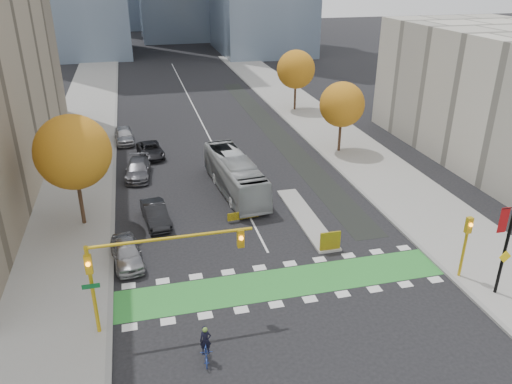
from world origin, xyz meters
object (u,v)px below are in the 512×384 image
tree_east_far (296,69)px  parked_car_e (124,135)px  tree_east_near (342,105)px  bus (235,175)px  parked_car_a (127,253)px  parked_car_d (151,150)px  parked_car_b (155,214)px  parked_car_c (138,169)px  traffic_signal_east (466,238)px  tree_west (73,152)px  hazard_board (330,241)px  traffic_signal_west (143,260)px  banner_lamppost (511,224)px  cyclist (206,349)px

tree_east_far → parked_car_e: tree_east_far is taller
tree_east_near → bus: tree_east_near is taller
parked_car_a → parked_car_d: (2.48, 19.20, -0.09)m
tree_east_near → parked_car_b: (-18.90, -11.02, -4.13)m
tree_east_near → parked_car_c: bearing=-174.8°
traffic_signal_east → parked_car_b: traffic_signal_east is taller
tree_west → hazard_board: bearing=-26.0°
parked_car_a → traffic_signal_west: bearing=-88.1°
banner_lamppost → parked_car_a: banner_lamppost is taller
tree_west → parked_car_e: (3.00, 18.18, -4.81)m
hazard_board → parked_car_d: bearing=116.6°
parked_car_d → parked_car_c: bearing=-112.5°
tree_west → tree_east_far: 35.73m
traffic_signal_east → parked_car_a: (-19.50, 6.49, -1.98)m
parked_car_d → parked_car_e: 5.58m
hazard_board → traffic_signal_west: (-11.93, -4.71, 3.23)m
banner_lamppost → tree_east_far: bearing=88.6°
cyclist → parked_car_a: (-3.57, 9.66, 0.11)m
banner_lamppost → parked_car_e: bearing=122.1°
traffic_signal_east → parked_car_a: bearing=161.6°
tree_west → parked_car_a: 8.30m
parked_car_c → parked_car_d: (1.36, 5.00, -0.07)m
hazard_board → tree_west: tree_west is taller
traffic_signal_east → parked_car_e: bearing=122.4°
bus → parked_car_c: bus is taller
bus → parked_car_e: size_ratio=2.32×
hazard_board → parked_car_b: (-10.90, 6.78, -0.06)m
tree_west → banner_lamppost: 27.63m
hazard_board → bus: bus is taller
parked_car_b → parked_car_e: (-2.10, 19.20, 0.07)m
tree_west → traffic_signal_east: (22.50, -12.51, -2.88)m
tree_west → parked_car_b: 7.13m
traffic_signal_west → parked_car_b: (1.03, 11.49, -3.30)m
tree_west → bus: tree_west is taller
tree_east_far → traffic_signal_east: size_ratio=1.87×
parked_car_a → parked_car_b: parked_car_a is taller
parked_car_b → parked_car_e: bearing=89.0°
cyclist → parked_car_c: 23.99m
tree_east_near → banner_lamppost: 24.51m
traffic_signal_west → parked_car_e: traffic_signal_west is taller
banner_lamppost → parked_car_e: 38.77m
tree_west → parked_car_c: bearing=63.3°
tree_west → tree_east_near: size_ratio=1.16×
bus → parked_car_d: bearing=117.0°
banner_lamppost → parked_car_c: size_ratio=1.64×
traffic_signal_west → tree_west: bearing=108.0°
tree_east_near → parked_car_e: tree_east_near is taller
bus → parked_car_a: bus is taller
tree_east_far → traffic_signal_west: bearing=-117.9°
parked_car_b → parked_car_d: bearing=81.3°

